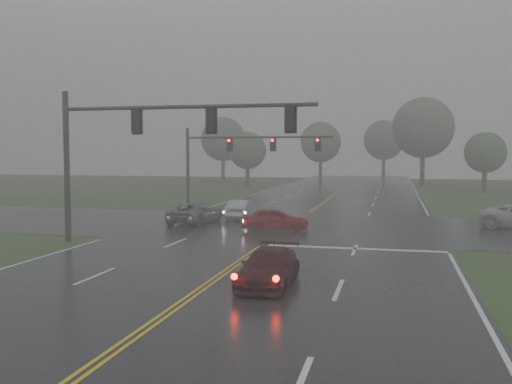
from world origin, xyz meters
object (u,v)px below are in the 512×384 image
(sedan_silver, at_px, (241,219))
(car_grey, at_px, (196,223))
(sedan_maroon, at_px, (268,286))
(sedan_red, at_px, (275,231))
(signal_gantry_far, at_px, (231,152))
(signal_gantry_near, at_px, (138,136))

(sedan_silver, height_order, car_grey, car_grey)
(sedan_maroon, bearing_deg, sedan_red, 100.32)
(sedan_maroon, distance_m, car_grey, 17.86)
(sedan_silver, relative_size, car_grey, 0.83)
(sedan_red, distance_m, sedan_silver, 6.29)
(sedan_maroon, height_order, signal_gantry_far, signal_gantry_far)
(sedan_maroon, bearing_deg, sedan_silver, 107.55)
(sedan_maroon, distance_m, sedan_red, 13.81)
(car_grey, bearing_deg, signal_gantry_far, -82.97)
(sedan_silver, height_order, signal_gantry_far, signal_gantry_far)
(car_grey, height_order, signal_gantry_near, signal_gantry_near)
(sedan_silver, bearing_deg, signal_gantry_near, 76.85)
(signal_gantry_far, bearing_deg, car_grey, -88.51)
(sedan_red, height_order, car_grey, car_grey)
(sedan_maroon, height_order, sedan_red, sedan_red)
(sedan_red, bearing_deg, car_grey, 56.74)
(car_grey, xyz_separation_m, signal_gantry_far, (-0.24, 9.21, 4.64))
(sedan_red, relative_size, sedan_silver, 0.98)
(sedan_red, bearing_deg, sedan_maroon, 178.66)
(sedan_red, distance_m, car_grey, 6.17)
(sedan_red, xyz_separation_m, sedan_silver, (-3.52, 5.21, 0.00))
(car_grey, relative_size, signal_gantry_far, 0.41)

